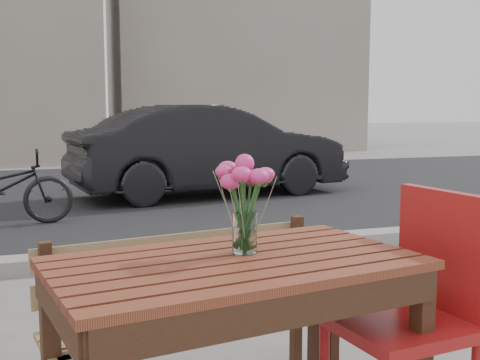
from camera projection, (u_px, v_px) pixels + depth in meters
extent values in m
cube|color=black|center=(79.00, 196.00, 8.55)|extent=(30.00, 8.00, 0.00)
cube|color=gray|center=(113.00, 258.00, 4.78)|extent=(30.00, 0.25, 0.12)
cube|color=gray|center=(236.00, 46.00, 17.30)|extent=(7.00, 3.00, 6.00)
cube|color=#5A2017|center=(235.00, 263.00, 2.02)|extent=(1.31, 0.89, 0.03)
cube|color=black|center=(317.00, 316.00, 2.60)|extent=(0.07, 0.07, 0.72)
cube|color=#9A7D4F|center=(200.00, 321.00, 2.44)|extent=(1.28, 0.54, 0.03)
cube|color=#9A7D4F|center=(181.00, 261.00, 2.57)|extent=(1.23, 0.23, 0.34)
cube|color=black|center=(333.00, 352.00, 2.60)|extent=(0.05, 0.05, 0.41)
cube|color=black|center=(49.00, 339.00, 2.30)|extent=(0.05, 0.05, 0.75)
cube|color=black|center=(297.00, 295.00, 2.83)|extent=(0.05, 0.05, 0.75)
cube|color=maroon|center=(399.00, 323.00, 2.17)|extent=(0.52, 0.52, 0.04)
cube|color=maroon|center=(446.00, 251.00, 2.23)|extent=(0.10, 0.47, 0.45)
cylinder|color=maroon|center=(402.00, 360.00, 2.46)|extent=(0.04, 0.04, 0.46)
cylinder|color=white|center=(245.00, 232.00, 2.10)|extent=(0.09, 0.09, 0.15)
cylinder|color=#2B642A|center=(245.00, 212.00, 2.09)|extent=(0.05, 0.05, 0.29)
imported|color=black|center=(209.00, 150.00, 8.57)|extent=(4.06, 1.89, 1.29)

